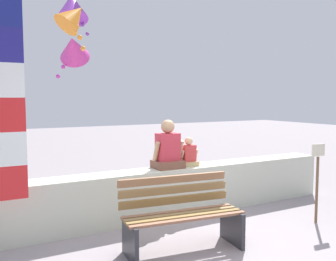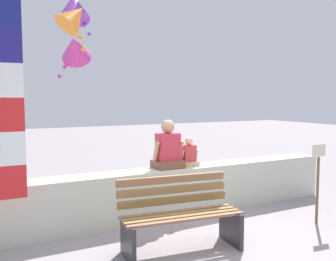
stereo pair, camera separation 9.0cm
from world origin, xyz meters
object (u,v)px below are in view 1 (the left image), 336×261
at_px(park_bench, 181,217).
at_px(kite_magenta, 73,48).
at_px(sign_post, 317,176).
at_px(person_child, 189,155).
at_px(kite_purple, 72,7).
at_px(kite_orange, 74,17).
at_px(person_adult, 168,149).
at_px(flag_banner, 2,108).

height_order(park_bench, kite_magenta, kite_magenta).
bearing_deg(sign_post, park_bench, 176.48).
xyz_separation_m(park_bench, person_child, (0.89, 1.26, 0.54)).
height_order(kite_purple, sign_post, kite_purple).
bearing_deg(kite_purple, park_bench, -86.55).
relative_size(kite_orange, sign_post, 0.75).
relative_size(kite_magenta, sign_post, 0.80).
height_order(person_adult, sign_post, person_adult).
relative_size(person_adult, kite_orange, 0.86).
distance_m(flag_banner, kite_orange, 2.40).
height_order(person_adult, flag_banner, flag_banner).
bearing_deg(kite_orange, sign_post, -38.98).
relative_size(person_adult, kite_purple, 0.79).
xyz_separation_m(person_adult, flag_banner, (-2.42, -0.49, 0.69)).
xyz_separation_m(park_bench, kite_orange, (-0.68, 2.25, 2.77)).
height_order(park_bench, person_child, person_child).
bearing_deg(park_bench, kite_orange, 106.82).
xyz_separation_m(kite_magenta, kite_orange, (-0.26, -1.06, 0.36)).
relative_size(kite_purple, sign_post, 0.82).
bearing_deg(kite_magenta, sign_post, -52.02).
bearing_deg(kite_purple, person_adult, -74.84).
xyz_separation_m(kite_purple, sign_post, (2.52, -4.15, -3.04)).
bearing_deg(person_child, kite_magenta, 122.61).
bearing_deg(flag_banner, person_child, 9.81).
xyz_separation_m(park_bench, flag_banner, (-1.92, 0.78, 1.34)).
xyz_separation_m(park_bench, person_adult, (0.50, 1.26, 0.65)).
bearing_deg(person_adult, kite_magenta, 114.21).
distance_m(kite_purple, kite_orange, 1.90).
bearing_deg(flag_banner, kite_purple, 62.63).
bearing_deg(person_adult, park_bench, -111.77).
bearing_deg(kite_orange, person_adult, -39.95).
bearing_deg(person_adult, kite_orange, 140.05).
bearing_deg(person_child, person_adult, -179.95).
height_order(flag_banner, kite_orange, kite_orange).
xyz_separation_m(flag_banner, kite_purple, (1.68, 3.24, 2.00)).
height_order(kite_magenta, kite_purple, kite_purple).
distance_m(person_adult, person_child, 0.41).
height_order(kite_magenta, sign_post, kite_magenta).
relative_size(person_child, kite_purple, 0.49).
distance_m(flag_banner, sign_post, 4.42).
height_order(kite_purple, kite_orange, kite_purple).
bearing_deg(park_bench, person_adult, 68.23).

